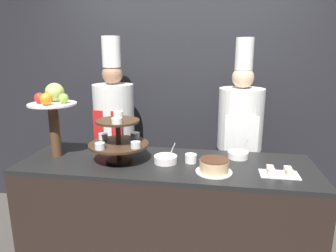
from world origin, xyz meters
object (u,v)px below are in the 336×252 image
at_px(fruit_pedestal, 53,106).
at_px(chef_center_left, 239,136).
at_px(tiered_stand, 119,138).
at_px(serving_bowl_near, 166,159).
at_px(serving_bowl_far, 238,155).
at_px(cake_square_tray, 279,172).
at_px(cake_round, 214,166).
at_px(chef_left, 115,129).
at_px(cup_white, 191,158).

xyz_separation_m(fruit_pedestal, chef_center_left, (1.44, 0.63, -0.35)).
relative_size(tiered_stand, serving_bowl_near, 2.60).
relative_size(tiered_stand, serving_bowl_far, 2.83).
relative_size(fruit_pedestal, serving_bowl_far, 3.59).
bearing_deg(cake_square_tray, tiered_stand, 175.83).
bearing_deg(serving_bowl_far, fruit_pedestal, -173.18).
xyz_separation_m(cake_round, cake_square_tray, (0.43, 0.03, -0.03)).
height_order(serving_bowl_near, chef_left, chef_left).
height_order(cake_round, serving_bowl_far, serving_bowl_far).
bearing_deg(serving_bowl_near, tiered_stand, -177.08).
height_order(tiered_stand, cake_round, tiered_stand).
relative_size(cup_white, serving_bowl_near, 0.51).
distance_m(tiered_stand, serving_bowl_near, 0.38).
bearing_deg(tiered_stand, serving_bowl_near, 2.92).
bearing_deg(cup_white, tiered_stand, -174.51).
bearing_deg(tiered_stand, cup_white, 5.49).
distance_m(tiered_stand, fruit_pedestal, 0.56).
bearing_deg(fruit_pedestal, cake_square_tray, -4.25).
relative_size(fruit_pedestal, chef_center_left, 0.30).
bearing_deg(chef_center_left, cake_square_tray, -74.50).
height_order(cake_round, chef_left, chef_left).
height_order(cake_round, cake_square_tray, cake_round).
xyz_separation_m(serving_bowl_near, serving_bowl_far, (0.53, 0.19, -0.00)).
relative_size(fruit_pedestal, cup_white, 6.54).
relative_size(serving_bowl_near, chef_center_left, 0.09).
bearing_deg(cake_round, cake_square_tray, 3.54).
xyz_separation_m(fruit_pedestal, cup_white, (1.05, 0.01, -0.36)).
bearing_deg(cake_round, tiered_stand, 171.17).
relative_size(cake_square_tray, serving_bowl_far, 1.61).
bearing_deg(cake_square_tray, chef_center_left, 105.50).
bearing_deg(chef_left, fruit_pedestal, -111.43).
distance_m(serving_bowl_far, chef_left, 1.24).
bearing_deg(fruit_pedestal, serving_bowl_far, 6.82).
distance_m(tiered_stand, serving_bowl_far, 0.91).
xyz_separation_m(tiered_stand, fruit_pedestal, (-0.52, 0.04, 0.21)).
distance_m(serving_bowl_far, chef_center_left, 0.47).
xyz_separation_m(fruit_pedestal, cake_square_tray, (1.65, -0.12, -0.37)).
bearing_deg(chef_center_left, chef_left, -180.00).
relative_size(cake_round, serving_bowl_far, 1.58).
bearing_deg(tiered_stand, fruit_pedestal, 175.58).
bearing_deg(cake_round, serving_bowl_far, 60.73).
bearing_deg(cake_round, serving_bowl_near, 160.20).
distance_m(fruit_pedestal, serving_bowl_near, 0.94).
distance_m(cake_round, serving_bowl_far, 0.36).
bearing_deg(serving_bowl_near, chef_left, 133.26).
bearing_deg(fruit_pedestal, tiered_stand, -4.42).
height_order(cup_white, cake_square_tray, cup_white).
height_order(tiered_stand, chef_left, chef_left).
bearing_deg(serving_bowl_far, tiered_stand, -166.71).
bearing_deg(chef_left, cup_white, -37.97).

